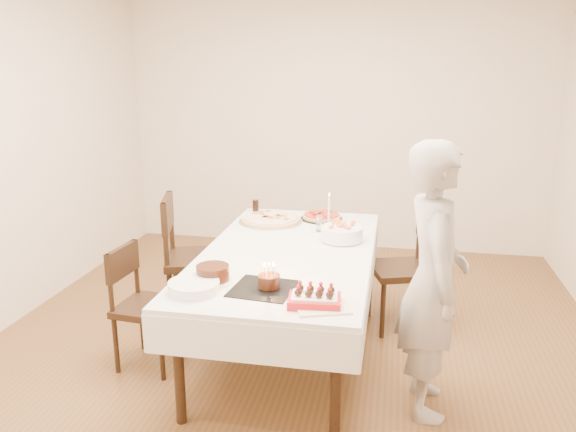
% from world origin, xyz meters
% --- Properties ---
extents(floor, '(5.00, 5.00, 0.00)m').
position_xyz_m(floor, '(0.00, 0.00, 0.00)').
color(floor, brown).
rests_on(floor, ground).
extents(wall_back, '(4.50, 0.04, 2.70)m').
position_xyz_m(wall_back, '(0.00, 2.50, 1.35)').
color(wall_back, beige).
rests_on(wall_back, floor).
extents(wall_front, '(4.50, 0.04, 2.70)m').
position_xyz_m(wall_front, '(0.00, -2.50, 1.35)').
color(wall_front, beige).
rests_on(wall_front, floor).
extents(dining_table, '(1.87, 2.41, 0.75)m').
position_xyz_m(dining_table, '(-0.03, 0.03, 0.38)').
color(dining_table, silver).
rests_on(dining_table, floor).
extents(chair_right_savory, '(0.60, 0.60, 0.92)m').
position_xyz_m(chair_right_savory, '(0.74, 0.58, 0.46)').
color(chair_right_savory, black).
rests_on(chair_right_savory, floor).
extents(chair_left_savory, '(0.65, 0.65, 1.03)m').
position_xyz_m(chair_left_savory, '(-0.81, 0.38, 0.51)').
color(chair_left_savory, black).
rests_on(chair_left_savory, floor).
extents(chair_left_dessert, '(0.46, 0.46, 0.84)m').
position_xyz_m(chair_left_dessert, '(-0.91, -0.33, 0.42)').
color(chair_left_dessert, black).
rests_on(chair_left_dessert, floor).
extents(person, '(0.44, 0.62, 1.60)m').
position_xyz_m(person, '(0.90, -0.47, 0.80)').
color(person, beige).
rests_on(person, floor).
extents(pizza_white, '(0.66, 0.66, 0.04)m').
position_xyz_m(pizza_white, '(-0.30, 0.70, 0.77)').
color(pizza_white, beige).
rests_on(pizza_white, dining_table).
extents(pizza_pepperoni, '(0.41, 0.41, 0.04)m').
position_xyz_m(pizza_pepperoni, '(0.09, 0.87, 0.77)').
color(pizza_pepperoni, red).
rests_on(pizza_pepperoni, dining_table).
extents(red_placemat, '(0.25, 0.25, 0.01)m').
position_xyz_m(red_placemat, '(0.32, 0.52, 0.75)').
color(red_placemat, '#B21E1E').
rests_on(red_placemat, dining_table).
extents(pasta_bowl, '(0.32, 0.32, 0.10)m').
position_xyz_m(pasta_bowl, '(0.31, 0.33, 0.81)').
color(pasta_bowl, white).
rests_on(pasta_bowl, dining_table).
extents(taper_candle, '(0.07, 0.07, 0.29)m').
position_xyz_m(taper_candle, '(0.18, 0.60, 0.90)').
color(taper_candle, white).
rests_on(taper_candle, dining_table).
extents(shaker_pair, '(0.11, 0.11, 0.11)m').
position_xyz_m(shaker_pair, '(0.11, 0.52, 0.81)').
color(shaker_pair, white).
rests_on(shaker_pair, dining_table).
extents(cola_glass, '(0.06, 0.06, 0.10)m').
position_xyz_m(cola_glass, '(-0.51, 1.02, 0.80)').
color(cola_glass, black).
rests_on(cola_glass, dining_table).
extents(layer_cake, '(0.32, 0.32, 0.10)m').
position_xyz_m(layer_cake, '(-0.36, -0.60, 0.80)').
color(layer_cake, '#36180D').
rests_on(layer_cake, dining_table).
extents(cake_board, '(0.38, 0.38, 0.01)m').
position_xyz_m(cake_board, '(-0.04, -0.65, 0.75)').
color(cake_board, black).
rests_on(cake_board, dining_table).
extents(birthday_cake, '(0.16, 0.16, 0.14)m').
position_xyz_m(birthday_cake, '(-0.01, -0.64, 0.83)').
color(birthday_cake, '#3C1C10').
rests_on(birthday_cake, dining_table).
extents(strawberry_box, '(0.29, 0.21, 0.07)m').
position_xyz_m(strawberry_box, '(0.27, -0.81, 0.78)').
color(strawberry_box, red).
rests_on(strawberry_box, dining_table).
extents(box_lid, '(0.32, 0.26, 0.02)m').
position_xyz_m(box_lid, '(0.33, -0.85, 0.75)').
color(box_lid, beige).
rests_on(box_lid, dining_table).
extents(plate_stack, '(0.38, 0.38, 0.06)m').
position_xyz_m(plate_stack, '(-0.42, -0.76, 0.78)').
color(plate_stack, white).
rests_on(plate_stack, dining_table).
extents(china_plate, '(0.29, 0.29, 0.01)m').
position_xyz_m(china_plate, '(-0.40, -0.60, 0.76)').
color(china_plate, white).
rests_on(china_plate, dining_table).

